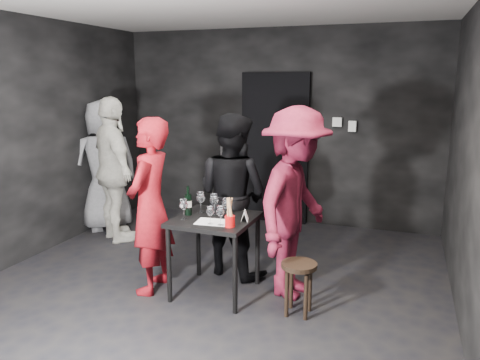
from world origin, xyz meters
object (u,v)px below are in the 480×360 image
(wine_bottle, at_px, (188,204))
(breadstick_cup, at_px, (230,213))
(server_red, at_px, (150,196))
(woman_black, at_px, (232,185))
(bystander_cream, at_px, (113,155))
(man_maroon, at_px, (296,186))
(stool, at_px, (299,275))
(bystander_grey, at_px, (104,155))
(hand_truck, at_px, (232,204))
(tasting_table, at_px, (215,228))

(wine_bottle, distance_m, breadstick_cup, 0.54)
(server_red, bearing_deg, woman_black, 133.41)
(breadstick_cup, bearing_deg, bystander_cream, 149.26)
(man_maroon, xyz_separation_m, bystander_cream, (-2.47, 0.74, 0.03))
(stool, relative_size, breadstick_cup, 1.70)
(stool, height_order, bystander_grey, bystander_grey)
(wine_bottle, xyz_separation_m, breadstick_cup, (0.50, -0.21, 0.02))
(stool, relative_size, woman_black, 0.25)
(stool, distance_m, server_red, 1.55)
(stool, xyz_separation_m, server_red, (-1.45, 0.02, 0.57))
(bystander_cream, distance_m, breadstick_cup, 2.33)
(wine_bottle, bearing_deg, bystander_cream, 146.82)
(bystander_grey, bearing_deg, man_maroon, 114.68)
(server_red, distance_m, bystander_cream, 1.60)
(stool, xyz_separation_m, bystander_cream, (-2.60, 1.12, 0.73))
(bystander_grey, xyz_separation_m, wine_bottle, (1.88, -1.33, -0.17))
(man_maroon, relative_size, wine_bottle, 7.57)
(woman_black, relative_size, breadstick_cup, 6.79)
(server_red, xyz_separation_m, man_maroon, (1.31, 0.37, 0.12))
(bystander_grey, bearing_deg, woman_black, 115.03)
(stool, height_order, woman_black, woman_black)
(stool, bearing_deg, bystander_grey, 153.77)
(bystander_cream, bearing_deg, breadstick_cup, -173.42)
(stool, bearing_deg, hand_truck, 122.03)
(hand_truck, xyz_separation_m, bystander_cream, (-1.05, -1.37, 0.88))
(stool, distance_m, breadstick_cup, 0.80)
(hand_truck, height_order, breadstick_cup, hand_truck)
(hand_truck, distance_m, server_red, 2.57)
(man_maroon, relative_size, bystander_grey, 1.03)
(hand_truck, relative_size, man_maroon, 0.54)
(server_red, xyz_separation_m, bystander_grey, (-1.54, 1.46, 0.09))
(breadstick_cup, bearing_deg, wine_bottle, 157.31)
(woman_black, xyz_separation_m, bystander_cream, (-1.74, 0.44, 0.15))
(server_red, bearing_deg, breadstick_cup, 79.06)
(tasting_table, relative_size, server_red, 0.40)
(breadstick_cup, bearing_deg, bystander_grey, 147.11)
(wine_bottle, relative_size, breadstick_cup, 1.01)
(tasting_table, bearing_deg, bystander_grey, 148.26)
(tasting_table, distance_m, woman_black, 0.61)
(hand_truck, bearing_deg, tasting_table, -85.87)
(stool, bearing_deg, bystander_cream, 156.73)
(wine_bottle, bearing_deg, breadstick_cup, -22.69)
(bystander_cream, bearing_deg, wine_bottle, -175.86)
(man_maroon, relative_size, breadstick_cup, 7.63)
(bystander_cream, xyz_separation_m, wine_bottle, (1.49, -0.98, -0.23))
(bystander_cream, bearing_deg, stool, -165.95)
(hand_truck, bearing_deg, bystander_cream, -140.29)
(bystander_cream, bearing_deg, tasting_table, -171.65)
(woman_black, relative_size, bystander_grey, 0.92)
(tasting_table, bearing_deg, server_red, -168.04)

